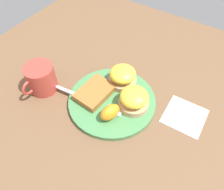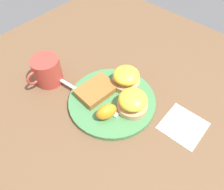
# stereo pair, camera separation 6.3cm
# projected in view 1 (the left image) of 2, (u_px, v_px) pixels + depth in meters

# --- Properties ---
(ground_plane) EXTENTS (1.10, 1.10, 0.00)m
(ground_plane) POSITION_uv_depth(u_px,v_px,m) (112.00, 102.00, 0.65)
(ground_plane) COLOR brown
(plate) EXTENTS (0.26, 0.26, 0.01)m
(plate) POSITION_uv_depth(u_px,v_px,m) (112.00, 101.00, 0.65)
(plate) COLOR #47844C
(plate) RESTS_ON ground_plane
(sandwich_benedict_left) EXTENTS (0.09, 0.09, 0.06)m
(sandwich_benedict_left) POSITION_uv_depth(u_px,v_px,m) (134.00, 99.00, 0.61)
(sandwich_benedict_left) COLOR tan
(sandwich_benedict_left) RESTS_ON plate
(sandwich_benedict_right) EXTENTS (0.09, 0.09, 0.06)m
(sandwich_benedict_right) POSITION_uv_depth(u_px,v_px,m) (123.00, 76.00, 0.66)
(sandwich_benedict_right) COLOR tan
(sandwich_benedict_right) RESTS_ON plate
(hashbrown_patty) EXTENTS (0.12, 0.09, 0.02)m
(hashbrown_patty) POSITION_uv_depth(u_px,v_px,m) (95.00, 92.00, 0.65)
(hashbrown_patty) COLOR #9B622C
(hashbrown_patty) RESTS_ON plate
(orange_wedge) EXTENTS (0.07, 0.05, 0.04)m
(orange_wedge) POSITION_uv_depth(u_px,v_px,m) (110.00, 112.00, 0.59)
(orange_wedge) COLOR orange
(orange_wedge) RESTS_ON plate
(fork) EXTENTS (0.04, 0.23, 0.00)m
(fork) POSITION_uv_depth(u_px,v_px,m) (92.00, 101.00, 0.64)
(fork) COLOR silver
(fork) RESTS_ON plate
(cup) EXTENTS (0.12, 0.09, 0.09)m
(cup) POSITION_uv_depth(u_px,v_px,m) (41.00, 78.00, 0.65)
(cup) COLOR #B23D33
(cup) RESTS_ON ground_plane
(napkin) EXTENTS (0.11, 0.11, 0.00)m
(napkin) POSITION_uv_depth(u_px,v_px,m) (185.00, 116.00, 0.62)
(napkin) COLOR white
(napkin) RESTS_ON ground_plane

